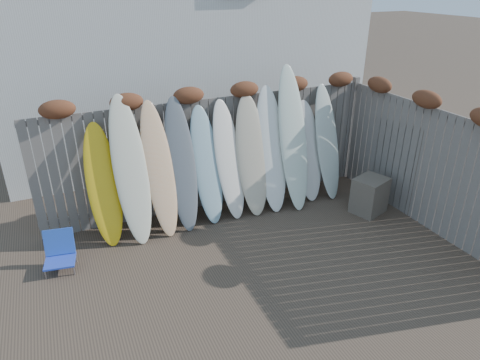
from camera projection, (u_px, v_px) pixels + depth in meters
name	position (u px, v px, depth m)	size (l,w,h in m)	color
ground	(274.00, 277.00, 6.06)	(80.00, 80.00, 0.00)	#493A2D
back_fence	(216.00, 144.00, 7.54)	(6.05, 0.28, 2.24)	slate
right_fence	(434.00, 163.00, 6.87)	(0.28, 4.40, 2.24)	slate
house	(169.00, 7.00, 10.22)	(8.50, 5.50, 6.33)	silver
beach_chair	(60.00, 252.00, 6.17)	(0.48, 0.50, 0.55)	blue
wooden_crate	(370.00, 195.00, 7.61)	(0.56, 0.47, 0.65)	#715B55
lattice_panel	(398.00, 163.00, 7.74)	(0.04, 1.07, 1.61)	#513931
surfboard_0	(103.00, 185.00, 6.58)	(0.50, 0.07, 1.96)	yellow
surfboard_1	(131.00, 171.00, 6.59)	(0.52, 0.07, 2.37)	beige
surfboard_2	(159.00, 170.00, 6.80)	(0.46, 0.07, 2.22)	#E9C97C
surfboard_3	(181.00, 165.00, 6.96)	(0.47, 0.07, 2.23)	slate
surfboard_4	(207.00, 165.00, 7.19)	(0.49, 0.07, 2.03)	#92B5BF
surfboard_5	(229.00, 160.00, 7.32)	(0.48, 0.07, 2.09)	white
surfboard_6	(252.00, 156.00, 7.43)	(0.55, 0.07, 2.14)	beige
surfboard_7	(271.00, 150.00, 7.54)	(0.52, 0.07, 2.25)	white
surfboard_8	(293.00, 139.00, 7.57)	(0.51, 0.07, 2.60)	silver
surfboard_9	(308.00, 151.00, 7.95)	(0.53, 0.07, 1.90)	silver
surfboard_10	(327.00, 142.00, 7.99)	(0.46, 0.07, 2.17)	beige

